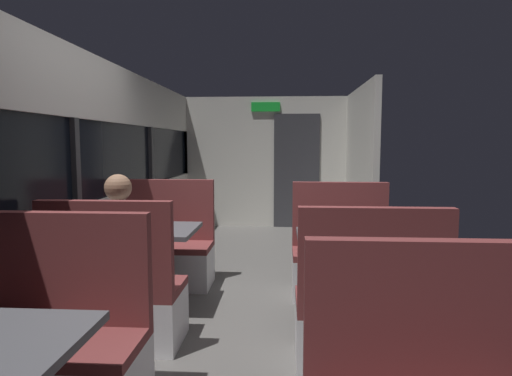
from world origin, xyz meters
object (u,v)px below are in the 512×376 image
dining_table_mid_window (145,239)px  seated_passenger (119,271)px  bench_mid_window_facing_end (116,302)px  bench_mid_window_facing_entry (167,254)px  bench_rear_aisle_facing_entry (341,262)px  dining_table_rear_aisle (353,248)px  bench_near_window_facing_entry (57,357)px  bench_rear_aisle_facing_end (368,319)px

dining_table_mid_window → seated_passenger: 0.64m
bench_mid_window_facing_end → bench_mid_window_facing_entry: (0.00, 1.40, 0.00)m
bench_mid_window_facing_end → bench_rear_aisle_facing_entry: same height
dining_table_rear_aisle → bench_near_window_facing_entry: bearing=-143.1°
bench_near_window_facing_entry → seated_passenger: seated_passenger is taller
bench_near_window_facing_entry → dining_table_rear_aisle: (1.79, 1.34, 0.31)m
dining_table_mid_window → bench_mid_window_facing_end: (0.00, -0.70, -0.31)m
bench_near_window_facing_entry → dining_table_rear_aisle: bench_near_window_facing_entry is taller
bench_mid_window_facing_entry → bench_rear_aisle_facing_entry: bearing=-6.4°
bench_mid_window_facing_entry → dining_table_rear_aisle: size_ratio=1.22×
bench_mid_window_facing_end → dining_table_rear_aisle: (1.79, 0.50, 0.31)m
dining_table_mid_window → bench_mid_window_facing_entry: bench_mid_window_facing_entry is taller
bench_near_window_facing_entry → dining_table_rear_aisle: bearing=36.9°
bench_mid_window_facing_end → bench_mid_window_facing_entry: same height
bench_rear_aisle_facing_end → seated_passenger: 1.82m
bench_mid_window_facing_end → bench_rear_aisle_facing_end: bearing=-6.4°
dining_table_mid_window → bench_rear_aisle_facing_entry: 1.88m
bench_near_window_facing_entry → bench_mid_window_facing_end: size_ratio=1.00×
dining_table_mid_window → bench_mid_window_facing_entry: size_ratio=0.82×
dining_table_rear_aisle → bench_rear_aisle_facing_end: bearing=-90.0°
dining_table_rear_aisle → bench_rear_aisle_facing_entry: 0.77m
bench_mid_window_facing_end → bench_rear_aisle_facing_entry: (1.79, 1.20, 0.00)m
bench_mid_window_facing_entry → dining_table_rear_aisle: 2.03m
seated_passenger → dining_table_mid_window: bearing=90.0°
seated_passenger → bench_mid_window_facing_end: bearing=-90.0°
bench_mid_window_facing_entry → bench_rear_aisle_facing_entry: same height
bench_rear_aisle_facing_entry → bench_mid_window_facing_entry: bearing=173.6°
dining_table_mid_window → seated_passenger: bearing=-90.0°
dining_table_mid_window → bench_rear_aisle_facing_entry: bearing=15.6°
bench_near_window_facing_entry → bench_mid_window_facing_end: bearing=90.0°
dining_table_mid_window → dining_table_rear_aisle: bearing=-6.4°
bench_near_window_facing_entry → bench_mid_window_facing_end: 0.84m
bench_mid_window_facing_entry → seated_passenger: (0.00, -1.33, 0.21)m
bench_mid_window_facing_entry → bench_rear_aisle_facing_entry: 1.80m
seated_passenger → dining_table_rear_aisle: bearing=13.4°
bench_near_window_facing_entry → bench_rear_aisle_facing_end: same height
bench_rear_aisle_facing_end → dining_table_mid_window: bearing=153.3°
bench_mid_window_facing_entry → bench_rear_aisle_facing_entry: (1.79, -0.20, 0.00)m
dining_table_rear_aisle → bench_rear_aisle_facing_end: size_ratio=0.82×
bench_mid_window_facing_entry → seated_passenger: size_ratio=0.87×
dining_table_mid_window → bench_rear_aisle_facing_entry: (1.79, 0.50, -0.31)m
bench_near_window_facing_entry → bench_rear_aisle_facing_entry: (1.79, 2.04, 0.00)m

